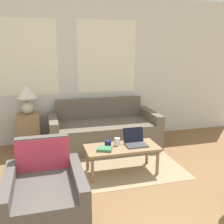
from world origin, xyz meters
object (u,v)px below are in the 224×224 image
cup_navy (108,143)px  cup_yellow (117,142)px  book_red (105,149)px  coffee_table (122,150)px  table_lamp (27,96)px  couch (103,131)px  laptop (135,141)px  armchair (46,199)px

cup_navy → cup_yellow: cup_yellow is taller
cup_navy → book_red: bearing=-119.3°
coffee_table → cup_navy: bearing=155.8°
table_lamp → book_red: size_ratio=2.16×
couch → cup_yellow: couch is taller
laptop → cup_yellow: 0.25m
couch → armchair: size_ratio=2.23×
armchair → cup_navy: size_ratio=9.39×
laptop → cup_navy: bearing=171.8°
armchair → table_lamp: table_lamp is taller
book_red → couch: bearing=77.3°
coffee_table → book_red: bearing=-165.4°
armchair → coffee_table: 1.36m
table_lamp → laptop: size_ratio=1.72×
table_lamp → laptop: 2.00m
laptop → book_red: 0.47m
table_lamp → cup_navy: (1.08, -1.22, -0.51)m
couch → cup_navy: 1.07m
laptop → coffee_table: bearing=-172.5°
coffee_table → cup_yellow: bearing=126.0°
armchair → cup_yellow: 1.37m
laptop → cup_yellow: size_ratio=2.81×
armchair → cup_navy: (0.87, 0.94, 0.16)m
coffee_table → book_red: (-0.26, -0.07, 0.06)m
coffee_table → laptop: 0.22m
table_lamp → book_red: (1.00, -1.37, -0.53)m
cup_navy → cup_yellow: size_ratio=0.86×
cup_yellow → book_red: (-0.21, -0.14, -0.03)m
cup_navy → book_red: (-0.08, -0.15, -0.02)m
coffee_table → laptop: bearing=7.5°
armchair → coffee_table: size_ratio=0.84×
couch → cup_yellow: bearing=-92.9°
book_red → coffee_table: bearing=14.6°
armchair → laptop: size_ratio=2.89×
laptop → couch: bearing=100.1°
armchair → cup_yellow: size_ratio=8.11×
armchair → coffee_table: bearing=39.3°
table_lamp → laptop: (1.46, -1.27, -0.50)m
cup_navy → table_lamp: bearing=131.6°
table_lamp → cup_navy: size_ratio=5.58×
laptop → book_red: (-0.46, -0.09, -0.03)m
couch → laptop: size_ratio=6.43×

